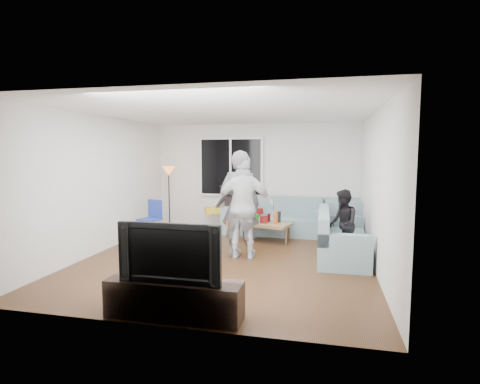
% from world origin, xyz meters
% --- Properties ---
extents(floor, '(5.00, 5.50, 0.04)m').
position_xyz_m(floor, '(0.00, 0.00, -0.02)').
color(floor, '#56351C').
rests_on(floor, ground).
extents(ceiling, '(5.00, 5.50, 0.04)m').
position_xyz_m(ceiling, '(0.00, 0.00, 2.62)').
color(ceiling, white).
rests_on(ceiling, ground).
extents(wall_back, '(5.00, 0.04, 2.60)m').
position_xyz_m(wall_back, '(0.00, 2.77, 1.30)').
color(wall_back, silver).
rests_on(wall_back, ground).
extents(wall_front, '(5.00, 0.04, 2.60)m').
position_xyz_m(wall_front, '(0.00, -2.77, 1.30)').
color(wall_front, silver).
rests_on(wall_front, ground).
extents(wall_left, '(0.04, 5.50, 2.60)m').
position_xyz_m(wall_left, '(-2.52, 0.00, 1.30)').
color(wall_left, silver).
rests_on(wall_left, ground).
extents(wall_right, '(0.04, 5.50, 2.60)m').
position_xyz_m(wall_right, '(2.52, 0.00, 1.30)').
color(wall_right, silver).
rests_on(wall_right, ground).
extents(window_frame, '(1.62, 0.06, 1.47)m').
position_xyz_m(window_frame, '(-0.60, 2.69, 1.55)').
color(window_frame, white).
rests_on(window_frame, wall_back).
extents(window_glass, '(1.50, 0.02, 1.35)m').
position_xyz_m(window_glass, '(-0.60, 2.65, 1.55)').
color(window_glass, black).
rests_on(window_glass, window_frame).
extents(window_mullion, '(0.05, 0.03, 1.35)m').
position_xyz_m(window_mullion, '(-0.60, 2.64, 1.55)').
color(window_mullion, white).
rests_on(window_mullion, window_frame).
extents(radiator, '(1.30, 0.12, 0.62)m').
position_xyz_m(radiator, '(-0.60, 2.65, 0.31)').
color(radiator, silver).
rests_on(radiator, floor).
extents(potted_plant, '(0.21, 0.17, 0.37)m').
position_xyz_m(potted_plant, '(-0.42, 2.62, 0.81)').
color(potted_plant, '#316026').
rests_on(potted_plant, radiator).
extents(vase, '(0.22, 0.22, 0.18)m').
position_xyz_m(vase, '(-0.91, 2.62, 0.71)').
color(vase, silver).
rests_on(vase, radiator).
extents(sofa_back_section, '(2.30, 0.85, 0.85)m').
position_xyz_m(sofa_back_section, '(0.50, 2.27, 0.42)').
color(sofa_back_section, gray).
rests_on(sofa_back_section, floor).
extents(sofa_right_section, '(2.00, 0.85, 0.85)m').
position_xyz_m(sofa_right_section, '(2.02, 0.56, 0.42)').
color(sofa_right_section, gray).
rests_on(sofa_right_section, floor).
extents(sofa_corner, '(0.85, 0.85, 0.85)m').
position_xyz_m(sofa_corner, '(2.14, 2.27, 0.42)').
color(sofa_corner, gray).
rests_on(sofa_corner, floor).
extents(cushion_yellow, '(0.48, 0.44, 0.14)m').
position_xyz_m(cushion_yellow, '(-0.94, 2.25, 0.51)').
color(cushion_yellow, gold).
rests_on(cushion_yellow, sofa_back_section).
extents(cushion_red, '(0.44, 0.40, 0.13)m').
position_xyz_m(cushion_red, '(0.04, 2.33, 0.51)').
color(cushion_red, maroon).
rests_on(cushion_red, sofa_back_section).
extents(coffee_table, '(1.22, 0.88, 0.40)m').
position_xyz_m(coffee_table, '(0.43, 1.51, 0.20)').
color(coffee_table, '#A77750').
rests_on(coffee_table, floor).
extents(pitcher, '(0.17, 0.17, 0.17)m').
position_xyz_m(pitcher, '(0.43, 1.47, 0.49)').
color(pitcher, maroon).
rests_on(pitcher, coffee_table).
extents(side_chair, '(0.51, 0.51, 0.86)m').
position_xyz_m(side_chair, '(-2.05, 1.10, 0.43)').
color(side_chair, '#24389D').
rests_on(side_chair, floor).
extents(floor_lamp, '(0.32, 0.32, 1.56)m').
position_xyz_m(floor_lamp, '(-2.05, 2.20, 0.78)').
color(floor_lamp, orange).
rests_on(floor_lamp, floor).
extents(player_left, '(0.73, 0.50, 1.95)m').
position_xyz_m(player_left, '(0.20, 0.18, 0.97)').
color(player_left, '#4F4F54').
rests_on(player_left, floor).
extents(player_right, '(1.13, 0.54, 1.87)m').
position_xyz_m(player_right, '(0.28, 0.14, 0.94)').
color(player_right, silver).
rests_on(player_right, floor).
extents(spectator_right, '(0.56, 0.67, 1.25)m').
position_xyz_m(spectator_right, '(2.02, 0.54, 0.62)').
color(spectator_right, black).
rests_on(spectator_right, floor).
extents(spectator_back, '(0.88, 0.61, 1.25)m').
position_xyz_m(spectator_back, '(-0.55, 2.30, 0.63)').
color(spectator_back, black).
rests_on(spectator_back, floor).
extents(tv_console, '(1.60, 0.40, 0.44)m').
position_xyz_m(tv_console, '(0.01, -2.50, 0.22)').
color(tv_console, '#312218').
rests_on(tv_console, floor).
extents(television, '(1.20, 0.16, 0.69)m').
position_xyz_m(television, '(0.01, -2.50, 0.79)').
color(television, black).
rests_on(television, tv_console).
extents(bottle_d, '(0.07, 0.07, 0.26)m').
position_xyz_m(bottle_d, '(0.69, 1.42, 0.53)').
color(bottle_d, '#F45A15').
rests_on(bottle_d, coffee_table).
extents(bottle_e, '(0.07, 0.07, 0.24)m').
position_xyz_m(bottle_e, '(0.74, 1.61, 0.52)').
color(bottle_e, black).
rests_on(bottle_e, coffee_table).
extents(bottle_c, '(0.07, 0.07, 0.18)m').
position_xyz_m(bottle_c, '(0.51, 1.64, 0.49)').
color(bottle_c, black).
rests_on(bottle_c, coffee_table).
extents(bottle_a, '(0.07, 0.07, 0.23)m').
position_xyz_m(bottle_a, '(0.18, 1.62, 0.51)').
color(bottle_a, orange).
rests_on(bottle_a, coffee_table).
extents(bottle_b, '(0.08, 0.08, 0.21)m').
position_xyz_m(bottle_b, '(0.31, 1.35, 0.51)').
color(bottle_b, '#1A7F17').
rests_on(bottle_b, coffee_table).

